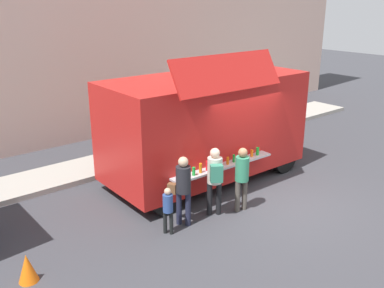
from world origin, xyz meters
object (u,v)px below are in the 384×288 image
food_truck_main (206,124)px  customer_mid_with_backpack (215,175)px  traffic_cone_orange (27,268)px  customer_rear_waiting (183,185)px  trash_bin (249,119)px  child_near_queue (168,207)px  customer_front_ordering (242,174)px

food_truck_main → customer_mid_with_backpack: size_ratio=3.39×
traffic_cone_orange → customer_rear_waiting: bearing=-2.5°
trash_bin → customer_rear_waiting: 7.55m
customer_mid_with_backpack → child_near_queue: bearing=122.8°
traffic_cone_orange → trash_bin: size_ratio=0.55×
traffic_cone_orange → child_near_queue: bearing=-5.1°
traffic_cone_orange → customer_mid_with_backpack: (4.32, -0.27, 0.75)m
customer_front_ordering → customer_mid_with_backpack: (-0.66, 0.23, 0.07)m
customer_front_ordering → customer_rear_waiting: (-1.51, 0.35, 0.02)m
food_truck_main → customer_rear_waiting: bearing=-140.7°
customer_front_ordering → customer_mid_with_backpack: size_ratio=0.96×
trash_bin → customer_mid_with_backpack: (-5.53, -4.14, 0.53)m
customer_mid_with_backpack → customer_rear_waiting: customer_mid_with_backpack is taller
food_truck_main → traffic_cone_orange: size_ratio=10.30×
customer_front_ordering → customer_rear_waiting: bearing=85.9°
traffic_cone_orange → child_near_queue: 3.01m
traffic_cone_orange → customer_front_ordering: (4.98, -0.50, 0.68)m
customer_front_ordering → child_near_queue: customer_front_ordering is taller
customer_front_ordering → child_near_queue: bearing=92.2°
customer_rear_waiting → customer_front_ordering: bearing=-45.0°
food_truck_main → trash_bin: food_truck_main is taller
trash_bin → customer_rear_waiting: (-6.38, -4.01, 0.48)m
customer_rear_waiting → food_truck_main: bearing=6.3°
traffic_cone_orange → customer_mid_with_backpack: size_ratio=0.33×
traffic_cone_orange → customer_rear_waiting: size_ratio=0.33×
food_truck_main → customer_mid_with_backpack: 2.31m
customer_rear_waiting → traffic_cone_orange: bearing=145.5°
traffic_cone_orange → customer_front_ordering: 5.05m
customer_mid_with_backpack → customer_rear_waiting: bearing=115.0°
trash_bin → child_near_queue: (-6.88, -4.13, 0.15)m
traffic_cone_orange → customer_mid_with_backpack: customer_mid_with_backpack is taller
food_truck_main → customer_rear_waiting: (-2.15, -1.70, -0.62)m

